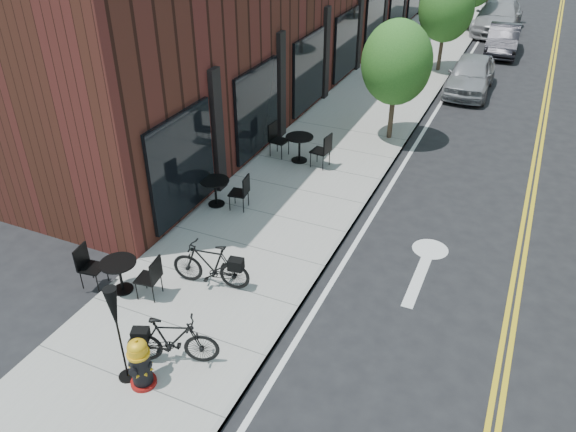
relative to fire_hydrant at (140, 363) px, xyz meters
The scene contains 14 objects.
ground 3.43m from the fire_hydrant, 60.71° to the left, with size 120.00×120.00×0.00m, color black.
sidewalk_near 12.96m from the fire_hydrant, 91.54° to the left, with size 4.00×70.00×0.12m, color #9E9B93.
tree_near_a 12.16m from the fire_hydrant, 84.96° to the left, with size 2.20×2.20×3.81m.
tree_near_b 20.09m from the fire_hydrant, 86.98° to the left, with size 2.30×2.30×3.98m.
fire_hydrant is the anchor object (origin of this frame).
bicycle_left 2.86m from the fire_hydrant, 96.42° to the left, with size 0.49×1.73×1.04m, color black.
bicycle_right 0.69m from the fire_hydrant, 73.08° to the left, with size 0.47×1.67×1.00m, color black.
bistro_set_a 2.72m from the fire_hydrant, 135.66° to the left, with size 1.78×0.85×0.94m.
bistro_set_b 6.12m from the fire_hydrant, 108.57° to the left, with size 1.79×0.85×0.95m.
bistro_set_c 9.16m from the fire_hydrant, 96.10° to the left, with size 1.96×0.93×1.04m.
patio_umbrella 0.99m from the fire_hydrant, behind, with size 0.32×0.32×1.98m.
parked_car_a 18.11m from the fire_hydrant, 81.47° to the left, with size 1.67×4.16×1.42m, color gray.
parked_car_b 24.44m from the fire_hydrant, 82.35° to the left, with size 1.40×4.03×1.33m, color black.
parked_car_c 28.70m from the fire_hydrant, 85.02° to the left, with size 2.27×5.59×1.62m, color #A1A1A5.
Camera 1 is at (3.38, -8.06, 7.73)m, focal length 35.00 mm.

